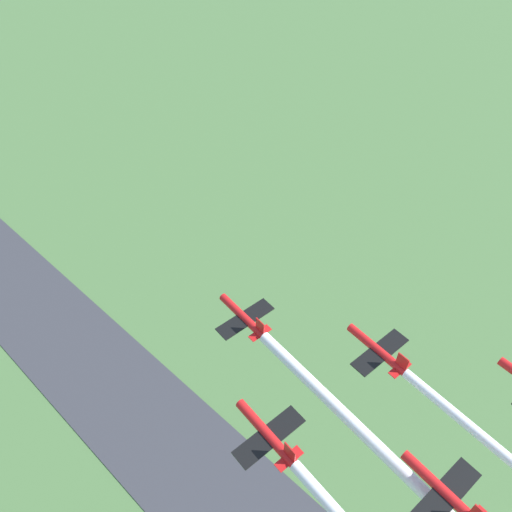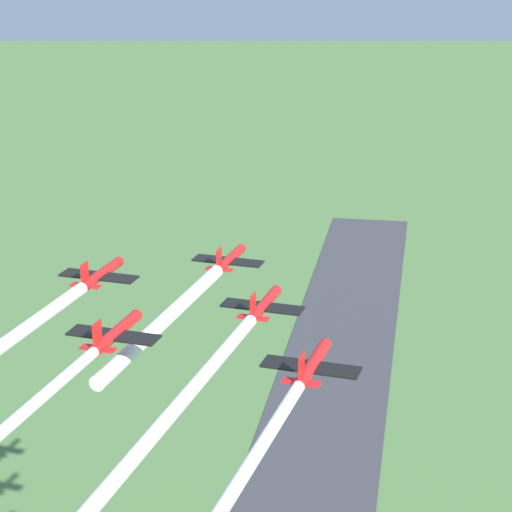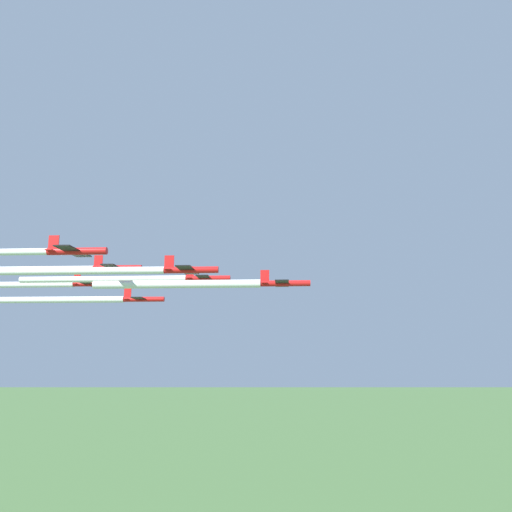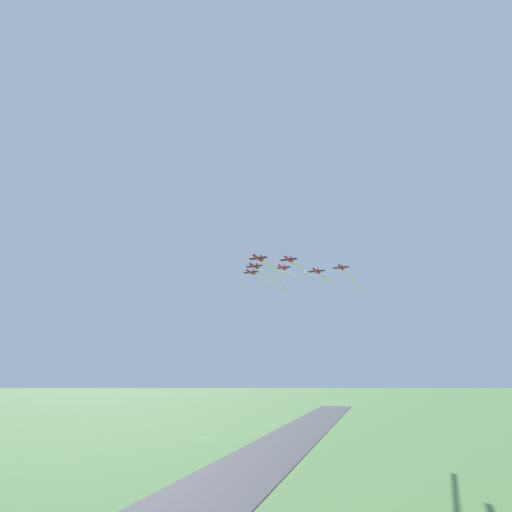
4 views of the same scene
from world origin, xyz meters
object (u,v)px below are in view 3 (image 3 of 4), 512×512
jet_5 (75,251)px  jet_2 (189,270)px  jet_1 (206,278)px  jet_3 (142,299)px  jet_6 (90,284)px  jet_4 (116,268)px  jet_0 (283,283)px

jet_5 → jet_2: bearing=120.5°
jet_2 → jet_1: bearing=-180.0°
jet_2 → jet_3: bearing=-150.5°
jet_3 → jet_6: size_ratio=1.00×
jet_1 → jet_2: bearing=0.0°
jet_3 → jet_4: bearing=0.0°
jet_1 → jet_6: 33.92m
jet_0 → jet_4: bearing=-90.0°
jet_3 → jet_4: (-17.13, -1.29, 3.61)m
jet_0 → jet_6: (22.40, 45.64, 3.74)m
jet_0 → jet_3: bearing=-120.5°
jet_0 → jet_1: size_ratio=1.00×
jet_0 → jet_2: jet_2 is taller
jet_3 → jet_6: (7.47, 15.21, 4.44)m
jet_1 → jet_2: jet_1 is taller
jet_5 → jet_1: bearing=150.5°
jet_0 → jet_3: (14.93, 30.42, -0.70)m
jet_3 → jet_0: bearing=59.5°
jet_6 → jet_2: bearing=40.4°
jet_4 → jet_6: 29.64m
jet_0 → jet_2: 16.98m
jet_0 → jet_1: jet_1 is taller
jet_6 → jet_1: bearing=59.5°
jet_3 → jet_5: 34.51m
jet_1 → jet_3: (7.47, 15.21, -2.97)m
jet_4 → jet_5: jet_4 is taller
jet_0 → jet_1: bearing=-120.5°
jet_2 → jet_5: 17.00m
jet_2 → jet_5: size_ratio=1.00×
jet_4 → jet_5: size_ratio=1.00×
jet_2 → jet_4: bearing=-120.5°
jet_4 → jet_3: bearing=-180.0°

